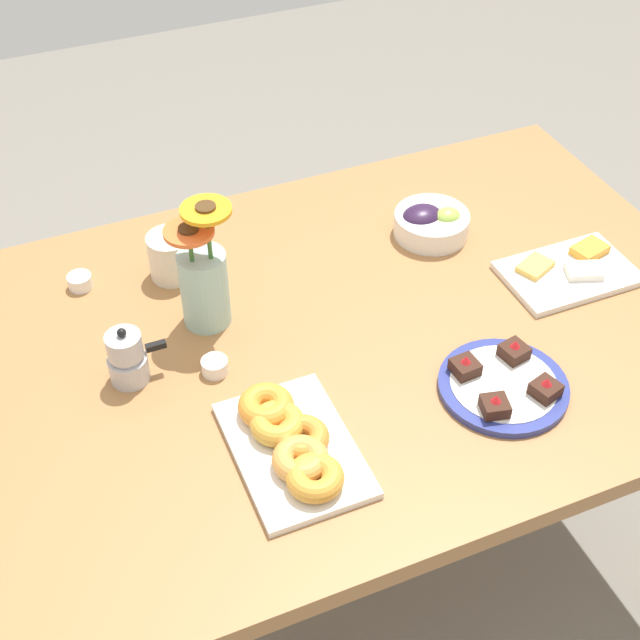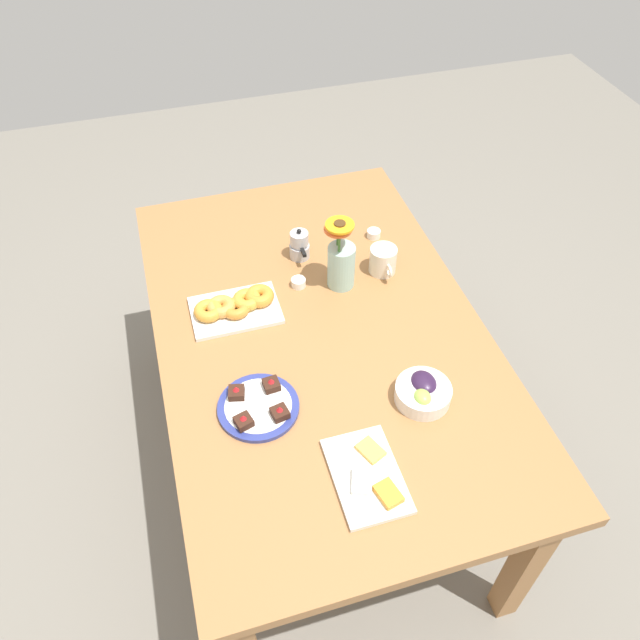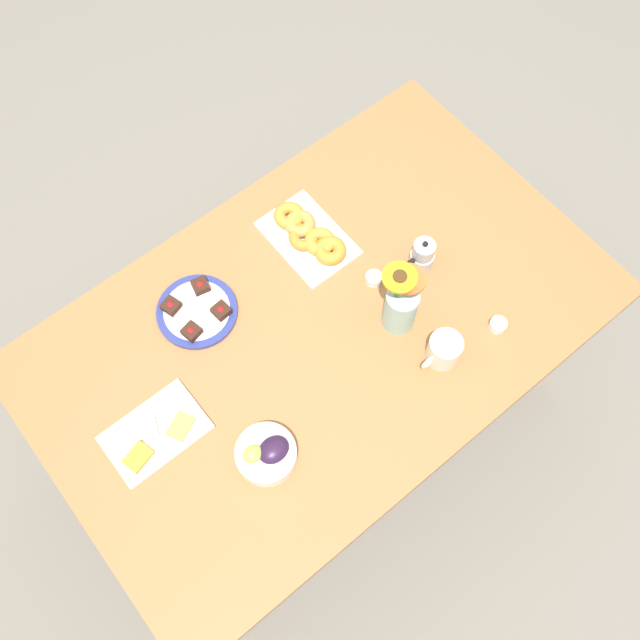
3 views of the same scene
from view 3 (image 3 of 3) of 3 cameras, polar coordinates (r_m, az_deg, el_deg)
name	(u,v)px [view 3 (image 3 of 3)]	position (r m, az deg, el deg)	size (l,w,h in m)	color
ground_plane	(320,405)	(2.68, 0.00, -6.83)	(6.00, 6.00, 0.00)	slate
dining_table	(320,338)	(2.07, 0.00, -1.42)	(1.60, 1.00, 0.74)	#9E6B3D
coffee_mug	(444,350)	(1.94, 9.86, -2.37)	(0.13, 0.09, 0.09)	silver
grape_bowl	(267,454)	(1.85, -4.29, -10.61)	(0.16, 0.16, 0.07)	white
cheese_platter	(155,434)	(1.92, -13.09, -8.87)	(0.26, 0.17, 0.03)	white
croissant_platter	(309,235)	(2.09, -0.92, 6.78)	(0.19, 0.29, 0.05)	white
jam_cup_honey	(374,278)	(2.04, 4.32, 3.35)	(0.05, 0.05, 0.03)	white
jam_cup_berry	(498,325)	(2.03, 14.06, -0.37)	(0.05, 0.05, 0.03)	white
dessert_plate	(197,311)	(2.02, -9.82, 0.72)	(0.23, 0.23, 0.05)	navy
flower_vase	(401,306)	(1.92, 6.47, 1.13)	(0.12, 0.10, 0.27)	#99C1B7
moka_pot	(422,255)	(2.05, 8.19, 5.17)	(0.11, 0.07, 0.12)	#B7B7BC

